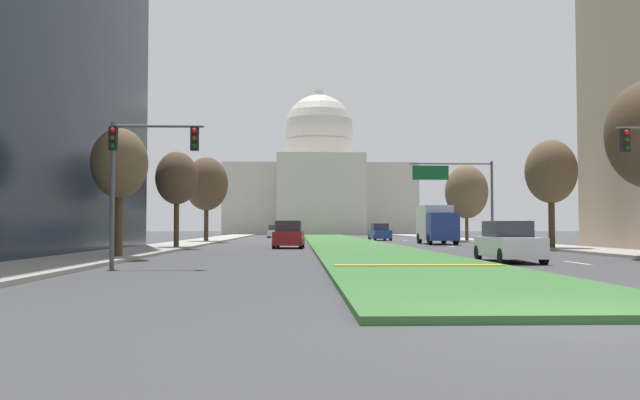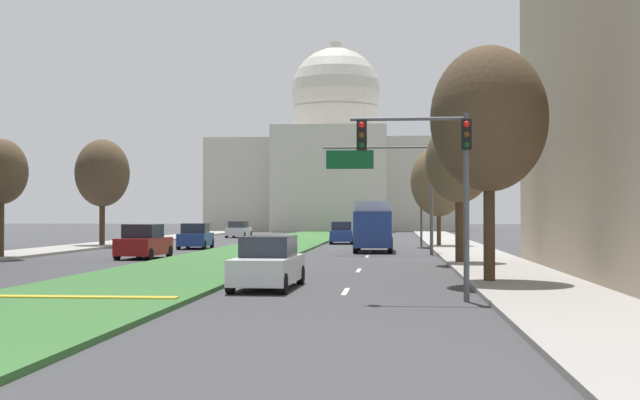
% 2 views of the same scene
% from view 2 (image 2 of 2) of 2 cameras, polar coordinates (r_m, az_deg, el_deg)
% --- Properties ---
extents(ground_plane, '(260.00, 260.00, 0.00)m').
position_cam_2_polar(ground_plane, '(69.34, -2.24, -2.91)').
color(ground_plane, '#3D3D3F').
extents(grass_median, '(6.37, 105.25, 0.14)m').
position_cam_2_polar(grass_median, '(63.54, -2.90, -3.03)').
color(grass_median, '#386B33').
rests_on(grass_median, ground_plane).
extents(median_curb_nose, '(5.73, 0.50, 0.04)m').
position_cam_2_polar(median_curb_nose, '(24.29, -16.11, -6.23)').
color(median_curb_nose, gold).
rests_on(median_curb_nose, grass_median).
extents(lane_dashes_right, '(0.16, 44.65, 0.01)m').
position_cam_2_polar(lane_dashes_right, '(46.78, 3.11, -3.87)').
color(lane_dashes_right, silver).
rests_on(lane_dashes_right, ground_plane).
extents(sidewalk_left, '(4.00, 105.25, 0.15)m').
position_cam_2_polar(sidewalk_left, '(61.14, -16.01, -3.08)').
color(sidewalk_left, '#9E9991').
rests_on(sidewalk_left, ground_plane).
extents(sidewalk_right, '(4.00, 105.25, 0.15)m').
position_cam_2_polar(sidewalk_right, '(57.28, 9.46, -3.25)').
color(sidewalk_right, '#9E9991').
rests_on(sidewalk_right, ground_plane).
extents(capitol_building, '(35.14, 26.96, 28.05)m').
position_cam_2_polar(capitol_building, '(126.90, 1.03, 2.22)').
color(capitol_building, beige).
rests_on(capitol_building, ground_plane).
extents(traffic_light_near_right, '(3.34, 0.35, 5.20)m').
position_cam_2_polar(traffic_light_near_right, '(23.81, 7.71, 2.40)').
color(traffic_light_near_right, '#515456').
rests_on(traffic_light_near_right, ground_plane).
extents(traffic_light_far_right, '(0.28, 0.35, 5.20)m').
position_cam_2_polar(traffic_light_far_right, '(62.80, 6.77, -0.09)').
color(traffic_light_far_right, '#515456').
rests_on(traffic_light_far_right, ground_plane).
extents(overhead_guide_sign, '(6.47, 0.20, 6.50)m').
position_cam_2_polar(overhead_guide_sign, '(50.23, 4.65, 1.67)').
color(overhead_guide_sign, '#515456').
rests_on(overhead_guide_sign, ground_plane).
extents(street_tree_right_near, '(3.99, 3.99, 8.15)m').
position_cam_2_polar(street_tree_right_near, '(29.75, 11.20, 5.30)').
color(street_tree_right_near, '#4C3823').
rests_on(street_tree_right_near, ground_plane).
extents(street_tree_left_mid, '(2.77, 2.77, 6.38)m').
position_cam_2_polar(street_tree_left_mid, '(48.26, -20.50, 1.74)').
color(street_tree_left_mid, '#4C3823').
rests_on(street_tree_left_mid, ground_plane).
extents(street_tree_right_mid, '(3.18, 3.18, 6.91)m').
position_cam_2_polar(street_tree_right_mid, '(40.94, 9.27, 2.53)').
color(street_tree_right_mid, '#4C3823').
rests_on(street_tree_right_mid, ground_plane).
extents(street_tree_left_far, '(3.92, 3.92, 7.83)m').
position_cam_2_polar(street_tree_left_far, '(64.13, -14.32, 1.74)').
color(street_tree_left_far, '#4C3823').
rests_on(street_tree_left_far, ground_plane).
extents(street_tree_right_far, '(4.04, 4.04, 7.27)m').
position_cam_2_polar(street_tree_right_far, '(61.79, 7.93, 1.24)').
color(street_tree_right_far, '#4C3823').
rests_on(street_tree_right_far, ground_plane).
extents(sedan_lead_stopped, '(1.96, 4.71, 1.70)m').
position_cam_2_polar(sedan_lead_stopped, '(27.69, -3.49, -4.28)').
color(sedan_lead_stopped, silver).
rests_on(sedan_lead_stopped, ground_plane).
extents(sedan_midblock, '(2.17, 4.24, 1.86)m').
position_cam_2_polar(sedan_midblock, '(46.81, -11.68, -2.81)').
color(sedan_midblock, maroon).
rests_on(sedan_midblock, ground_plane).
extents(sedan_distant, '(2.19, 4.50, 1.75)m').
position_cam_2_polar(sedan_distant, '(59.46, -8.29, -2.45)').
color(sedan_distant, navy).
rests_on(sedan_distant, ground_plane).
extents(sedan_far_horizon, '(2.01, 4.48, 1.77)m').
position_cam_2_polar(sedan_far_horizon, '(68.57, 1.44, -2.24)').
color(sedan_far_horizon, navy).
rests_on(sedan_far_horizon, ground_plane).
extents(sedan_very_far, '(2.08, 4.19, 1.63)m').
position_cam_2_polar(sedan_very_far, '(86.58, -5.45, -2.00)').
color(sedan_very_far, silver).
rests_on(sedan_very_far, ground_plane).
extents(box_truck_delivery, '(2.40, 6.40, 3.20)m').
position_cam_2_polar(box_truck_delivery, '(54.31, 3.61, -1.70)').
color(box_truck_delivery, navy).
rests_on(box_truck_delivery, ground_plane).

